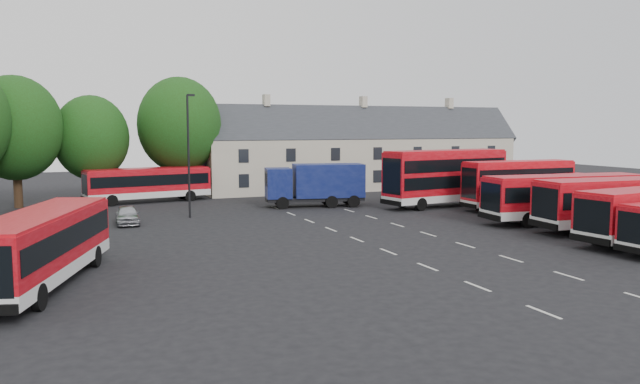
# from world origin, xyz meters

# --- Properties ---
(ground) EXTENTS (140.00, 140.00, 0.00)m
(ground) POSITION_xyz_m (0.00, 0.00, 0.00)
(ground) COLOR black
(ground) RESTS_ON ground
(lane_markings) EXTENTS (5.15, 33.80, 0.01)m
(lane_markings) POSITION_xyz_m (2.50, 2.00, 0.01)
(lane_markings) COLOR beige
(lane_markings) RESTS_ON ground
(terrace_houses) EXTENTS (35.70, 7.13, 10.06)m
(terrace_houses) POSITION_xyz_m (14.00, 30.00, 3.86)
(terrace_houses) COLOR beige
(terrace_houses) RESTS_ON ground
(bus_row_c) EXTENTS (12.28, 3.48, 3.43)m
(bus_row_c) POSITION_xyz_m (17.37, -1.61, 2.06)
(bus_row_c) COLOR silver
(bus_row_c) RESTS_ON ground
(bus_row_d) EXTENTS (12.19, 3.81, 3.39)m
(bus_row_d) POSITION_xyz_m (16.43, 2.43, 2.04)
(bus_row_d) COLOR silver
(bus_row_d) RESTS_ON ground
(bus_row_e) EXTENTS (10.81, 3.77, 2.99)m
(bus_row_e) POSITION_xyz_m (18.23, 6.51, 1.80)
(bus_row_e) COLOR silver
(bus_row_e) RESTS_ON ground
(bus_dd_south) EXTENTS (9.77, 2.31, 4.00)m
(bus_dd_south) POSITION_xyz_m (18.22, 9.52, 2.28)
(bus_dd_south) COLOR silver
(bus_dd_south) RESTS_ON ground
(bus_dd_north) EXTENTS (11.98, 4.55, 4.80)m
(bus_dd_north) POSITION_xyz_m (13.84, 13.51, 2.73)
(bus_dd_north) COLOR silver
(bus_dd_north) RESTS_ON ground
(bus_west) EXTENTS (5.96, 11.58, 3.21)m
(bus_west) POSITION_xyz_m (-17.18, -3.05, 1.93)
(bus_west) COLOR silver
(bus_west) RESTS_ON ground
(bus_north) EXTENTS (11.20, 4.36, 3.09)m
(bus_north) POSITION_xyz_m (-9.42, 25.86, 1.86)
(bus_north) COLOR silver
(bus_north) RESTS_ON ground
(box_truck) EXTENTS (8.62, 4.15, 3.62)m
(box_truck) POSITION_xyz_m (3.48, 17.42, 2.03)
(box_truck) COLOR black
(box_truck) RESTS_ON ground
(silver_car) EXTENTS (1.74, 3.95, 1.32)m
(silver_car) POSITION_xyz_m (-12.32, 13.37, 0.66)
(silver_car) COLOR #B2B4BA
(silver_car) RESTS_ON ground
(lamppost) EXTENTS (0.64, 0.34, 9.19)m
(lamppost) POSITION_xyz_m (-7.69, 14.92, 4.90)
(lamppost) COLOR black
(lamppost) RESTS_ON ground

